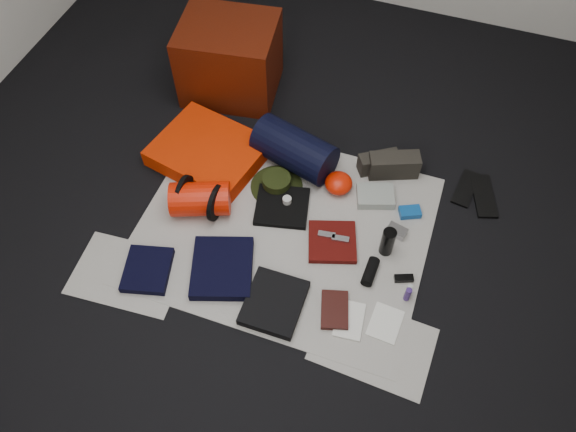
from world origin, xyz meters
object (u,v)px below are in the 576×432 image
(sleeping_pad, at_px, (209,152))
(water_bottle, at_px, (388,242))
(compact_camera, at_px, (397,231))
(paperback_book, at_px, (335,310))
(stuff_sack, at_px, (200,199))
(red_cabinet, at_px, (230,59))
(navy_duffel, at_px, (294,149))

(sleeping_pad, distance_m, water_bottle, 1.22)
(compact_camera, bearing_deg, paperback_book, -94.53)
(water_bottle, bearing_deg, compact_camera, 76.69)
(sleeping_pad, height_order, water_bottle, water_bottle)
(sleeping_pad, height_order, paperback_book, sleeping_pad)
(sleeping_pad, bearing_deg, water_bottle, -13.83)
(stuff_sack, xyz_separation_m, water_bottle, (1.07, 0.08, -0.00))
(red_cabinet, bearing_deg, water_bottle, -43.79)
(water_bottle, relative_size, paperback_book, 0.88)
(paperback_book, bearing_deg, navy_duffel, 104.88)
(stuff_sack, height_order, navy_duffel, navy_duffel)
(sleeping_pad, distance_m, paperback_book, 1.26)
(stuff_sack, distance_m, water_bottle, 1.07)
(navy_duffel, bearing_deg, red_cabinet, 157.27)
(sleeping_pad, xyz_separation_m, water_bottle, (1.19, -0.29, 0.04))
(navy_duffel, bearing_deg, stuff_sack, -111.92)
(stuff_sack, bearing_deg, sleeping_pad, 107.44)
(water_bottle, bearing_deg, paperback_book, -110.05)
(water_bottle, bearing_deg, sleeping_pad, 166.17)
(sleeping_pad, xyz_separation_m, stuff_sack, (0.12, -0.37, 0.04))
(stuff_sack, distance_m, paperback_book, 0.98)
(sleeping_pad, xyz_separation_m, compact_camera, (1.22, -0.16, -0.03))
(navy_duffel, distance_m, compact_camera, 0.78)
(navy_duffel, bearing_deg, sleeping_pad, -148.99)
(compact_camera, bearing_deg, sleeping_pad, -173.47)
(red_cabinet, distance_m, navy_duffel, 0.80)
(red_cabinet, bearing_deg, stuff_sack, -85.81)
(compact_camera, relative_size, paperback_book, 0.52)
(red_cabinet, height_order, navy_duffel, red_cabinet)
(sleeping_pad, bearing_deg, navy_duffel, 14.92)
(stuff_sack, bearing_deg, paperback_book, -21.94)
(red_cabinet, relative_size, compact_camera, 5.48)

